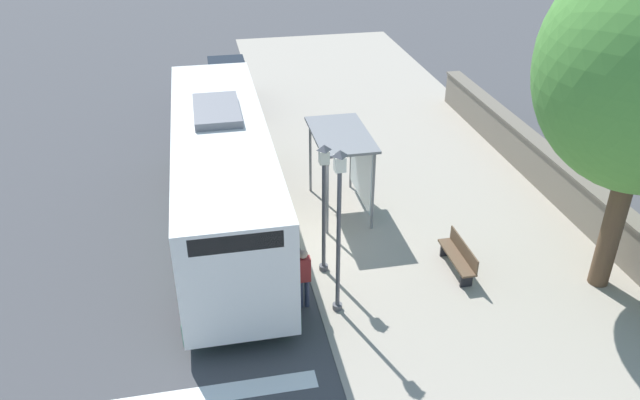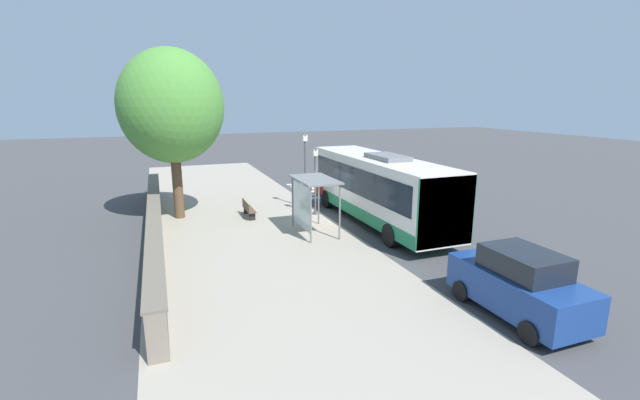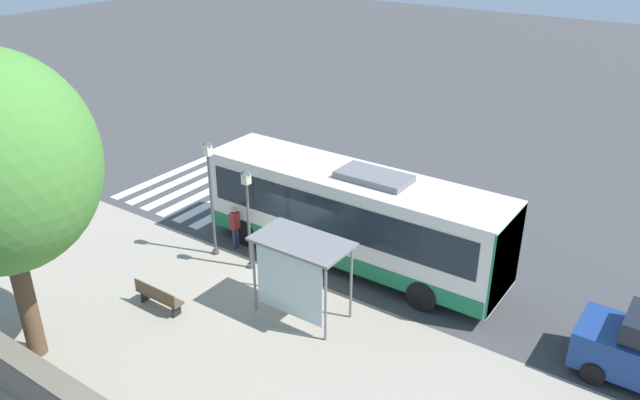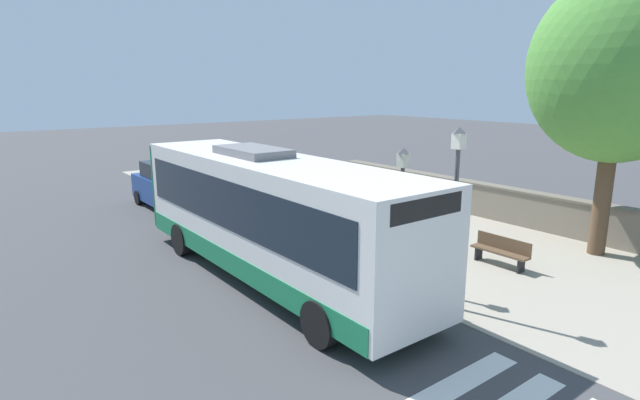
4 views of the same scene
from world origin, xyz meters
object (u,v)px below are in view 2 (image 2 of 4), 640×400
bench (248,209)px  pedestrian (320,191)px  street_lamp_near (305,164)px  bus_shelter (312,189)px  shade_tree (171,107)px  parked_car_behind_bus (519,284)px  street_lamp_far (315,174)px  bus (378,187)px

bench → pedestrian: bearing=8.4°
pedestrian → street_lamp_near: street_lamp_near is taller
bus_shelter → shade_tree: (-5.60, 5.03, 3.62)m
bus_shelter → parked_car_behind_bus: bus_shelter is taller
bus_shelter → street_lamp_far: (1.30, 3.07, 0.08)m
bus_shelter → parked_car_behind_bus: size_ratio=0.72×
street_lamp_far → shade_tree: shade_tree is taller
street_lamp_far → street_lamp_near: bearing=90.0°
bus → parked_car_behind_bus: (-0.80, -9.89, -0.88)m
shade_tree → street_lamp_far: bearing=-15.8°
bench → street_lamp_far: bearing=-11.9°
street_lamp_far → parked_car_behind_bus: bearing=-82.8°
street_lamp_far → bus: bearing=-47.5°
street_lamp_near → street_lamp_far: 1.70m
shade_tree → parked_car_behind_bus: shade_tree is taller
street_lamp_near → parked_car_behind_bus: street_lamp_near is taller
pedestrian → street_lamp_far: street_lamp_far is taller
bus_shelter → pedestrian: 5.04m
bus_shelter → street_lamp_far: size_ratio=0.79×
pedestrian → shade_tree: 9.06m
bus_shelter → parked_car_behind_bus: (2.88, -9.42, -1.16)m
pedestrian → street_lamp_near: size_ratio=0.39×
parked_car_behind_bus → bus_shelter: bearing=107.0°
pedestrian → parked_car_behind_bus: 13.89m
bus → street_lamp_near: (-2.38, 4.26, 0.72)m
bus_shelter → bench: 4.70m
bus_shelter → parked_car_behind_bus: 9.92m
bus → shade_tree: size_ratio=1.27×
bus_shelter → pedestrian: (2.08, 4.45, -1.15)m
street_lamp_far → shade_tree: 8.00m
bus → bus_shelter: bearing=-172.8°
street_lamp_near → shade_tree: shade_tree is taller
bus → parked_car_behind_bus: 9.96m
bus_shelter → pedestrian: size_ratio=1.75×
pedestrian → bench: 4.36m
bus_shelter → shade_tree: size_ratio=0.34×
bus → street_lamp_near: bearing=119.2°
street_lamp_far → parked_car_behind_bus: (1.58, -12.49, -1.25)m
bus_shelter → shade_tree: bearing=138.1°
shade_tree → parked_car_behind_bus: 17.42m
pedestrian → street_lamp_near: 1.79m
street_lamp_far → shade_tree: size_ratio=0.43×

